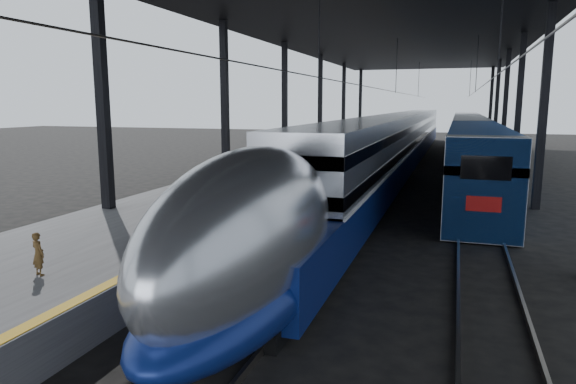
% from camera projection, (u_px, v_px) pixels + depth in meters
% --- Properties ---
extents(ground, '(160.00, 160.00, 0.00)m').
position_uv_depth(ground, '(182.00, 304.00, 12.26)').
color(ground, black).
rests_on(ground, ground).
extents(platform, '(6.00, 80.00, 1.00)m').
position_uv_depth(platform, '(294.00, 172.00, 31.97)').
color(platform, '#4C4C4F').
rests_on(platform, ground).
extents(yellow_strip, '(0.30, 80.00, 0.01)m').
position_uv_depth(yellow_strip, '(338.00, 166.00, 31.02)').
color(yellow_strip, '#CB9513').
rests_on(yellow_strip, platform).
extents(rails, '(6.52, 80.00, 0.16)m').
position_uv_depth(rails, '(426.00, 185.00, 29.58)').
color(rails, slate).
rests_on(rails, ground).
extents(canopy, '(18.00, 75.00, 9.47)m').
position_uv_depth(canopy, '(386.00, 25.00, 28.85)').
color(canopy, black).
rests_on(canopy, ground).
extents(tgv_train, '(2.77, 65.20, 3.97)m').
position_uv_depth(tgv_train, '(397.00, 144.00, 36.63)').
color(tgv_train, '#B5B7BC').
rests_on(tgv_train, ground).
extents(second_train, '(2.65, 56.05, 3.65)m').
position_uv_depth(second_train, '(469.00, 139.00, 42.49)').
color(second_train, navy).
rests_on(second_train, ground).
extents(child, '(0.41, 0.33, 0.97)m').
position_uv_depth(child, '(38.00, 254.00, 11.20)').
color(child, '#51391B').
rests_on(child, platform).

